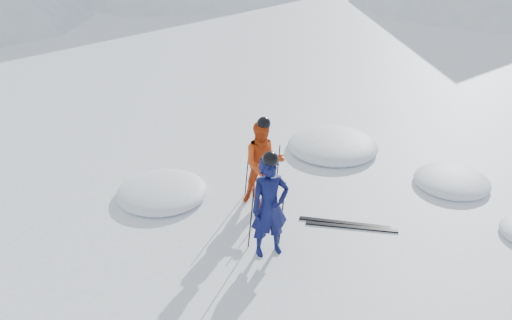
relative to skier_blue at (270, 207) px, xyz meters
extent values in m
plane|color=white|center=(1.96, 0.88, -0.91)|extent=(160.00, 160.00, 0.00)
imported|color=#0B1043|center=(0.00, 0.00, 0.00)|extent=(0.76, 0.59, 1.83)
imported|color=#C93E10|center=(0.09, 1.72, -0.06)|extent=(0.85, 0.67, 1.71)
cylinder|color=black|center=(-0.30, 0.15, -0.30)|extent=(0.12, 0.09, 1.22)
cylinder|color=black|center=(0.25, 0.25, -0.30)|extent=(0.12, 0.07, 1.22)
cylinder|color=black|center=(-0.21, 1.97, -0.34)|extent=(0.12, 0.09, 1.14)
cylinder|color=black|center=(0.39, 1.87, -0.34)|extent=(0.12, 0.08, 1.14)
cube|color=black|center=(-0.03, 1.72, -0.90)|extent=(0.19, 1.70, 0.03)
cube|color=black|center=(0.21, 1.72, -0.90)|extent=(0.11, 1.70, 0.03)
cube|color=black|center=(1.52, 0.73, -0.90)|extent=(1.65, 0.60, 0.03)
cube|color=black|center=(1.62, 0.58, -0.90)|extent=(1.66, 0.54, 0.03)
ellipsoid|color=white|center=(-1.95, 2.12, -0.91)|extent=(1.86, 1.86, 0.41)
ellipsoid|color=white|center=(4.16, 1.97, -0.91)|extent=(1.60, 1.60, 0.35)
ellipsoid|color=white|center=(2.02, 3.92, -0.91)|extent=(2.17, 2.17, 0.48)
camera|label=1|loc=(-1.00, -7.60, 4.78)|focal=38.00mm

